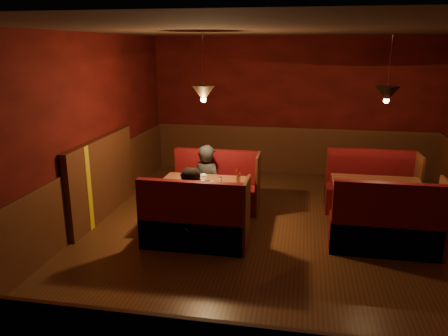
% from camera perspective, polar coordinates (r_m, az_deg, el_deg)
% --- Properties ---
extents(room, '(6.02, 7.02, 2.92)m').
position_cam_1_polar(room, '(6.16, 5.32, 0.05)').
color(room, '#462511').
rests_on(room, ground).
extents(main_table, '(1.34, 0.81, 0.94)m').
position_cam_1_polar(main_table, '(6.66, -2.43, -3.16)').
color(main_table, brown).
rests_on(main_table, ground).
extents(main_bench_far, '(1.47, 0.53, 1.00)m').
position_cam_1_polar(main_bench_far, '(7.44, -1.00, -3.00)').
color(main_bench_far, '#45080B').
rests_on(main_bench_far, ground).
extents(main_bench_near, '(1.47, 0.53, 1.00)m').
position_cam_1_polar(main_bench_near, '(6.05, -3.86, -7.57)').
color(main_bench_near, '#45080B').
rests_on(main_bench_near, ground).
extents(second_table, '(1.31, 0.84, 0.74)m').
position_cam_1_polar(second_table, '(6.92, 19.32, -3.38)').
color(second_table, brown).
rests_on(second_table, ground).
extents(second_bench_far, '(1.45, 0.54, 1.04)m').
position_cam_1_polar(second_bench_far, '(7.73, 18.56, -3.04)').
color(second_bench_far, '#45080B').
rests_on(second_bench_far, ground).
extents(second_bench_near, '(1.45, 0.54, 1.04)m').
position_cam_1_polar(second_bench_near, '(6.28, 20.45, -7.60)').
color(second_bench_near, '#45080B').
rests_on(second_bench_near, ground).
extents(diner_a, '(0.65, 0.55, 1.50)m').
position_cam_1_polar(diner_a, '(7.19, -2.20, -0.07)').
color(diner_a, black).
rests_on(diner_a, ground).
extents(diner_b, '(0.86, 0.77, 1.47)m').
position_cam_1_polar(diner_b, '(5.99, -3.94, -3.58)').
color(diner_b, black).
rests_on(diner_b, ground).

